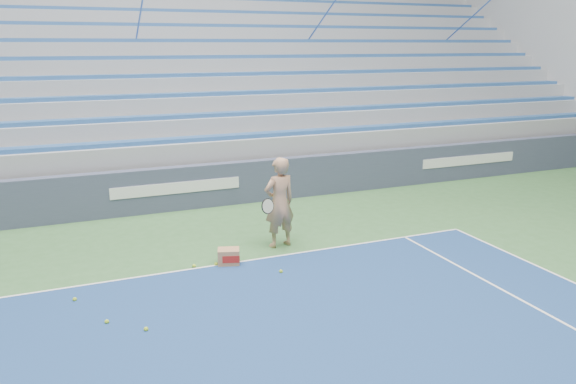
# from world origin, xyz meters

# --- Properties ---
(sponsor_barrier) EXTENTS (30.00, 0.32, 1.10)m
(sponsor_barrier) POSITION_xyz_m (0.00, 15.88, 0.55)
(sponsor_barrier) COLOR #3B425A
(sponsor_barrier) RESTS_ON ground
(bleachers) EXTENTS (31.00, 9.15, 7.30)m
(bleachers) POSITION_xyz_m (0.00, 21.60, 2.36)
(bleachers) COLOR #92959A
(bleachers) RESTS_ON ground
(tennis_player) EXTENTS (0.98, 0.90, 1.87)m
(tennis_player) POSITION_xyz_m (1.42, 12.43, 0.93)
(tennis_player) COLOR tan
(tennis_player) RESTS_ON ground
(ball_box) EXTENTS (0.48, 0.41, 0.30)m
(ball_box) POSITION_xyz_m (0.17, 11.88, 0.15)
(ball_box) COLOR #A67850
(ball_box) RESTS_ON ground
(tennis_ball_0) EXTENTS (0.07, 0.07, 0.07)m
(tennis_ball_0) POSITION_xyz_m (-0.48, 11.97, 0.03)
(tennis_ball_0) COLOR #ABCF2A
(tennis_ball_0) RESTS_ON ground
(tennis_ball_1) EXTENTS (0.07, 0.07, 0.07)m
(tennis_ball_1) POSITION_xyz_m (0.93, 11.10, 0.03)
(tennis_ball_1) COLOR #ABCF2A
(tennis_ball_1) RESTS_ON ground
(tennis_ball_2) EXTENTS (0.07, 0.07, 0.07)m
(tennis_ball_2) POSITION_xyz_m (-0.07, 11.90, 0.03)
(tennis_ball_2) COLOR #ABCF2A
(tennis_ball_2) RESTS_ON ground
(tennis_ball_3) EXTENTS (0.07, 0.07, 0.07)m
(tennis_ball_3) POSITION_xyz_m (-2.60, 11.31, 0.03)
(tennis_ball_3) COLOR #ABCF2A
(tennis_ball_3) RESTS_ON ground
(tennis_ball_4) EXTENTS (0.07, 0.07, 0.07)m
(tennis_ball_4) POSITION_xyz_m (0.31, 12.12, 0.03)
(tennis_ball_4) COLOR #ABCF2A
(tennis_ball_4) RESTS_ON ground
(tennis_ball_5) EXTENTS (0.07, 0.07, 0.07)m
(tennis_ball_5) POSITION_xyz_m (-1.68, 9.86, 0.03)
(tennis_ball_5) COLOR #ABCF2A
(tennis_ball_5) RESTS_ON ground
(tennis_ball_6) EXTENTS (0.07, 0.07, 0.07)m
(tennis_ball_6) POSITION_xyz_m (-2.19, 10.32, 0.03)
(tennis_ball_6) COLOR #ABCF2A
(tennis_ball_6) RESTS_ON ground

